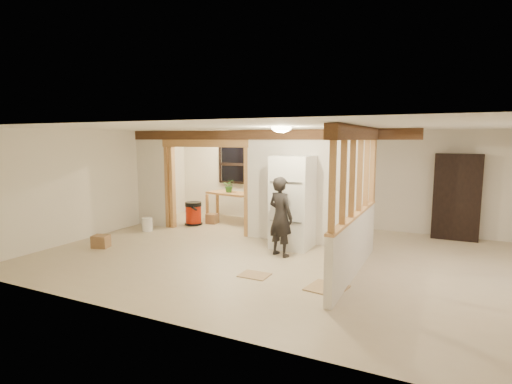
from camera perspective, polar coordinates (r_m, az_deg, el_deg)
The scene contains 28 objects.
floor at distance 7.97m, azimuth 2.85°, elevation -9.14°, with size 9.00×6.50×0.01m, color #BFAD8E.
ceiling at distance 7.63m, azimuth 2.97°, elevation 9.18°, with size 9.00×6.50×0.01m, color white.
wall_back at distance 10.75m, azimuth 9.67°, elevation 1.95°, with size 9.00×0.01×2.50m, color silver.
wall_front at distance 4.91m, azimuth -12.06°, elevation -4.75°, with size 9.00×0.01×2.50m, color silver.
wall_left at distance 10.30m, azimuth -20.82°, elevation 1.32°, with size 0.01×6.50×2.50m, color silver.
partition_left_stub at distance 10.86m, azimuth -14.59°, elevation 1.87°, with size 0.90×0.12×2.50m, color silver.
partition_center at distance 8.74m, azimuth 7.18°, elevation 0.72°, with size 2.80×0.12×2.50m, color silver.
doorway_frame at distance 9.89m, azimuth -7.25°, elevation 0.64°, with size 2.46×0.14×2.20m, color tan.
header_beam_back at distance 9.14m, azimuth 0.07°, elevation 8.18°, with size 7.00×0.18×0.22m, color #52321C.
header_beam_right at distance 6.77m, azimuth 14.32°, elevation 8.15°, with size 0.18×3.30×0.22m, color #52321C.
pony_wall at distance 7.00m, azimuth 13.81°, elevation -7.42°, with size 0.12×3.20×1.00m, color silver.
stud_partition at distance 6.80m, azimuth 14.12°, elevation 2.08°, with size 0.14×3.20×1.32m, color tan.
window_back at distance 11.64m, azimuth -2.82°, elevation 3.95°, with size 1.12×0.10×1.10m, color black.
ceiling_dome_main at distance 7.06m, azimuth 3.65°, elevation 9.15°, with size 0.36×0.36×0.16m, color #FFEABF.
ceiling_dome_util at distance 10.81m, azimuth -4.62°, elevation 8.59°, with size 0.32×0.32×0.14m, color #FFEABF.
hanging_bulb at distance 9.96m, azimuth -4.15°, elevation 6.96°, with size 0.07×0.07×0.07m, color #FFD88C.
refrigerator at distance 8.41m, azimuth 5.27°, elevation -1.44°, with size 0.80×0.78×1.94m, color white.
woman at distance 7.80m, azimuth 3.52°, elevation -3.52°, with size 0.57×0.37×1.57m, color black.
work_table at distance 11.10m, azimuth -3.61°, elevation -2.15°, with size 1.31×0.65×0.83m, color tan.
potted_plant at distance 11.02m, azimuth -3.83°, elevation 0.90°, with size 0.33×0.28×0.36m, color #336624.
shop_vac at distance 10.81m, azimuth -8.93°, elevation -3.03°, with size 0.48×0.48×0.62m, color #A51B07.
bookshelf at distance 10.13m, azimuth 26.73°, elevation -0.64°, with size 0.98×0.33×1.96m, color black.
bucket at distance 10.35m, azimuth -15.28°, elevation -4.49°, with size 0.27×0.27×0.34m, color silver.
box_util_a at distance 10.47m, azimuth 1.80°, elevation -4.17°, with size 0.36×0.31×0.31m, color #966E49.
box_util_b at distance 10.97m, azimuth -6.25°, elevation -3.79°, with size 0.28×0.28×0.26m, color #966E49.
box_front at distance 9.12m, azimuth -21.28°, elevation -6.59°, with size 0.33×0.27×0.27m, color #966E49.
floor_panel_near at distance 6.41m, azimuth 10.08°, elevation -13.34°, with size 0.56×0.56×0.02m, color tan.
floor_panel_far at distance 6.87m, azimuth -0.22°, elevation -11.78°, with size 0.49×0.39×0.02m, color tan.
Camera 1 is at (2.96, -7.03, 2.29)m, focal length 28.00 mm.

